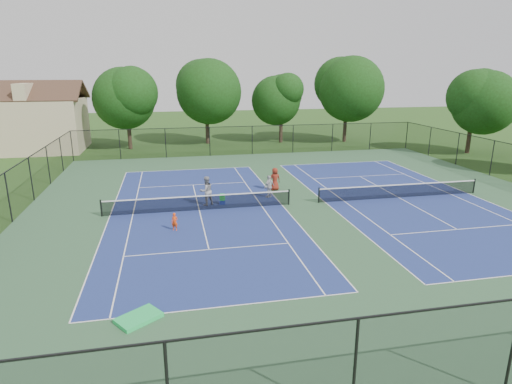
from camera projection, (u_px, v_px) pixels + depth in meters
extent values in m
plane|color=#234716|center=(304.00, 204.00, 28.75)|extent=(140.00, 140.00, 0.00)
cube|color=#31573D|center=(304.00, 204.00, 28.75)|extent=(36.00, 36.00, 0.01)
cube|color=navy|center=(199.00, 210.00, 27.39)|extent=(10.97, 23.77, 0.00)
cube|color=white|center=(189.00, 170.00, 38.58)|extent=(10.97, 0.06, 0.00)
cube|color=white|center=(223.00, 307.00, 16.19)|extent=(10.97, 0.06, 0.00)
cube|color=white|center=(110.00, 216.00, 26.33)|extent=(0.06, 23.77, 0.00)
cube|color=white|center=(282.00, 205.00, 28.45)|extent=(0.06, 23.77, 0.00)
cube|color=white|center=(133.00, 214.00, 26.59)|extent=(0.06, 23.77, 0.00)
cube|color=white|center=(262.00, 206.00, 28.19)|extent=(0.06, 23.77, 0.00)
cube|color=white|center=(193.00, 185.00, 33.42)|extent=(8.23, 0.06, 0.00)
cube|color=white|center=(209.00, 250.00, 21.36)|extent=(8.23, 0.06, 0.00)
cube|color=white|center=(199.00, 210.00, 27.39)|extent=(0.06, 12.80, 0.00)
cylinder|color=black|center=(101.00, 208.00, 26.10)|extent=(0.10, 0.10, 1.07)
cylinder|color=black|center=(289.00, 197.00, 28.40)|extent=(0.10, 0.10, 1.07)
cube|color=black|center=(199.00, 203.00, 27.26)|extent=(11.90, 0.01, 0.90)
cube|color=white|center=(199.00, 196.00, 27.13)|extent=(11.90, 0.04, 0.07)
cube|color=navy|center=(399.00, 198.00, 30.10)|extent=(10.97, 23.77, 0.00)
cube|color=white|center=(335.00, 163.00, 41.29)|extent=(10.97, 0.06, 0.00)
cube|color=white|center=(325.00, 202.00, 29.04)|extent=(0.06, 23.77, 0.00)
cube|color=white|center=(467.00, 193.00, 31.16)|extent=(0.06, 23.77, 0.00)
cube|color=white|center=(344.00, 201.00, 29.30)|extent=(0.06, 23.77, 0.00)
cube|color=white|center=(451.00, 194.00, 30.89)|extent=(0.06, 23.77, 0.00)
cube|color=white|center=(360.00, 176.00, 36.13)|extent=(8.23, 0.06, 0.00)
cube|color=white|center=(457.00, 229.00, 24.07)|extent=(8.23, 0.06, 0.00)
cube|color=white|center=(399.00, 198.00, 30.10)|extent=(0.06, 12.80, 0.00)
cylinder|color=black|center=(319.00, 195.00, 28.80)|extent=(0.10, 0.10, 1.07)
cylinder|color=black|center=(474.00, 186.00, 31.11)|extent=(0.10, 0.10, 1.07)
cube|color=black|center=(399.00, 191.00, 29.97)|extent=(11.90, 0.01, 0.90)
cube|color=white|center=(400.00, 185.00, 29.84)|extent=(11.90, 0.04, 0.07)
cylinder|color=black|center=(72.00, 146.00, 41.81)|extent=(0.08, 0.08, 3.00)
cylinder|color=black|center=(120.00, 145.00, 42.68)|extent=(0.08, 0.08, 3.00)
cylinder|color=black|center=(166.00, 143.00, 43.55)|extent=(0.08, 0.08, 3.00)
cylinder|color=black|center=(210.00, 142.00, 44.42)|extent=(0.08, 0.08, 3.00)
cylinder|color=black|center=(355.00, 372.00, 10.51)|extent=(0.08, 0.08, 3.00)
cylinder|color=black|center=(252.00, 140.00, 45.29)|extent=(0.08, 0.08, 3.00)
cylinder|color=black|center=(512.00, 349.00, 11.38)|extent=(0.08, 0.08, 3.00)
cylinder|color=black|center=(293.00, 139.00, 46.16)|extent=(0.08, 0.08, 3.00)
cylinder|color=black|center=(332.00, 138.00, 47.03)|extent=(0.08, 0.08, 3.00)
cylinder|color=black|center=(370.00, 136.00, 47.90)|extent=(0.08, 0.08, 3.00)
cylinder|color=black|center=(407.00, 135.00, 48.77)|extent=(0.08, 0.08, 3.00)
cylinder|color=black|center=(8.00, 198.00, 24.85)|extent=(0.08, 0.08, 3.00)
cylinder|color=black|center=(492.00, 158.00, 36.06)|extent=(0.08, 0.08, 3.00)
cylinder|color=black|center=(31.00, 179.00, 29.09)|extent=(0.08, 0.08, 3.00)
cylinder|color=black|center=(458.00, 149.00, 40.30)|extent=(0.08, 0.08, 3.00)
cylinder|color=black|center=(48.00, 165.00, 33.33)|extent=(0.08, 0.08, 3.00)
cylinder|color=black|center=(430.00, 141.00, 44.54)|extent=(0.08, 0.08, 3.00)
cylinder|color=black|center=(61.00, 155.00, 37.57)|extent=(0.08, 0.08, 3.00)
cube|color=black|center=(252.00, 140.00, 45.29)|extent=(36.00, 0.01, 3.00)
cube|color=black|center=(252.00, 126.00, 44.88)|extent=(36.00, 0.05, 0.05)
cube|color=black|center=(512.00, 349.00, 11.38)|extent=(36.00, 0.01, 3.00)
cube|color=black|center=(8.00, 198.00, 24.85)|extent=(0.01, 36.00, 3.00)
cube|color=black|center=(4.00, 173.00, 24.44)|extent=(0.05, 36.00, 0.05)
cylinder|color=#2D2116|center=(129.00, 132.00, 48.32)|extent=(0.44, 0.44, 3.78)
sphere|color=#16330E|center=(127.00, 98.00, 47.29)|extent=(6.80, 6.80, 6.80)
sphere|color=#16330E|center=(126.00, 92.00, 47.11)|extent=(5.58, 5.58, 5.58)
sphere|color=#16330E|center=(126.00, 86.00, 46.93)|extent=(4.35, 4.35, 4.35)
cylinder|color=#2D2116|center=(207.00, 127.00, 51.90)|extent=(0.44, 0.44, 4.14)
sphere|color=#16330E|center=(206.00, 91.00, 50.76)|extent=(7.60, 7.60, 7.60)
sphere|color=#16330E|center=(206.00, 86.00, 50.59)|extent=(6.23, 6.23, 6.23)
sphere|color=#16330E|center=(206.00, 81.00, 50.41)|extent=(4.86, 4.86, 4.86)
cylinder|color=#2D2116|center=(281.00, 129.00, 52.80)|extent=(0.44, 0.44, 3.42)
sphere|color=#16330E|center=(281.00, 101.00, 51.87)|extent=(6.00, 6.00, 6.00)
sphere|color=#16330E|center=(281.00, 95.00, 51.68)|extent=(4.92, 4.92, 4.92)
sphere|color=#16330E|center=(282.00, 89.00, 51.49)|extent=(3.84, 3.84, 3.84)
cylinder|color=#2D2116|center=(345.00, 124.00, 53.28)|extent=(0.44, 0.44, 4.32)
sphere|color=#16330E|center=(347.00, 89.00, 52.10)|extent=(7.80, 7.80, 7.80)
sphere|color=#16330E|center=(347.00, 84.00, 51.93)|extent=(6.40, 6.40, 6.40)
sphere|color=#16330E|center=(348.00, 78.00, 51.76)|extent=(4.99, 4.99, 4.99)
cylinder|color=#2D2116|center=(469.00, 136.00, 45.89)|extent=(0.44, 0.44, 3.60)
sphere|color=#16330E|center=(474.00, 102.00, 44.90)|extent=(6.60, 6.60, 6.60)
sphere|color=#16330E|center=(475.00, 96.00, 44.72)|extent=(5.41, 5.41, 5.41)
sphere|color=#16330E|center=(476.00, 89.00, 44.53)|extent=(4.22, 4.22, 4.22)
cube|color=tan|center=(35.00, 125.00, 47.08)|extent=(10.00, 8.00, 5.60)
cube|color=tan|center=(31.00, 91.00, 46.07)|extent=(1.20, 8.00, 1.76)
cube|color=#422B1E|center=(25.00, 91.00, 44.16)|extent=(10.80, 4.10, 2.15)
cube|color=#422B1E|center=(36.00, 89.00, 47.93)|extent=(10.80, 4.10, 2.15)
imported|color=#FC4710|center=(175.00, 222.00, 23.84)|extent=(0.43, 0.36, 1.01)
imported|color=#939396|center=(206.00, 191.00, 28.21)|extent=(1.17, 1.07, 1.96)
imported|color=silver|center=(269.00, 186.00, 29.98)|extent=(0.99, 0.85, 1.60)
imported|color=maroon|center=(275.00, 179.00, 31.77)|extent=(0.89, 0.63, 1.71)
cube|color=#162B97|center=(222.00, 202.00, 28.62)|extent=(0.42, 0.36, 0.28)
cube|color=green|center=(222.00, 197.00, 28.53)|extent=(0.41, 0.37, 0.42)
cube|color=#1CC758|center=(139.00, 318.00, 15.34)|extent=(1.80, 1.66, 0.15)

